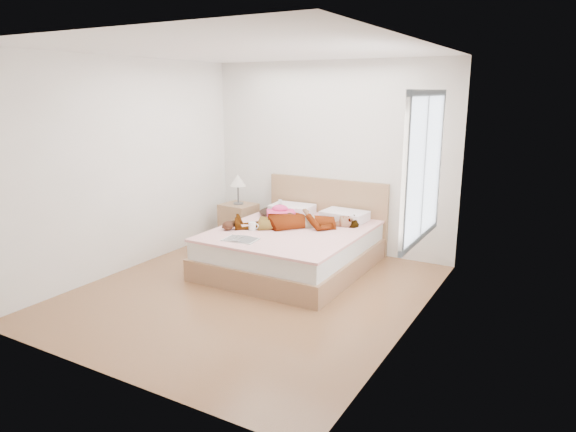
% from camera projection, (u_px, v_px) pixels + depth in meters
% --- Properties ---
extents(ground, '(4.00, 4.00, 0.00)m').
position_uv_depth(ground, '(250.00, 292.00, 5.75)').
color(ground, '#57371B').
rests_on(ground, ground).
extents(woman, '(1.69, 1.37, 0.22)m').
position_uv_depth(woman, '(298.00, 218.00, 6.53)').
color(woman, white).
rests_on(woman, bed).
extents(hair, '(0.51, 0.61, 0.09)m').
position_uv_depth(hair, '(278.00, 211.00, 7.20)').
color(hair, black).
rests_on(hair, bed).
extents(phone, '(0.09, 0.11, 0.05)m').
position_uv_depth(phone, '(280.00, 202.00, 7.09)').
color(phone, silver).
rests_on(phone, bed).
extents(room_shell, '(4.00, 4.00, 4.00)m').
position_uv_depth(room_shell, '(424.00, 168.00, 4.79)').
color(room_shell, white).
rests_on(room_shell, ground).
extents(bed, '(1.80, 2.08, 1.00)m').
position_uv_depth(bed, '(295.00, 245.00, 6.56)').
color(bed, brown).
rests_on(bed, ground).
extents(towel, '(0.47, 0.45, 0.19)m').
position_uv_depth(towel, '(281.00, 214.00, 6.89)').
color(towel, '#F24275').
rests_on(towel, bed).
extents(magazine, '(0.41, 0.30, 0.02)m').
position_uv_depth(magazine, '(240.00, 239.00, 5.95)').
color(magazine, white).
rests_on(magazine, bed).
extents(coffee_mug, '(0.14, 0.12, 0.10)m').
position_uv_depth(coffee_mug, '(253.00, 226.00, 6.36)').
color(coffee_mug, white).
rests_on(coffee_mug, bed).
extents(plush_toy, '(0.18, 0.23, 0.11)m').
position_uv_depth(plush_toy, '(229.00, 225.00, 6.38)').
color(plush_toy, black).
rests_on(plush_toy, bed).
extents(nightstand, '(0.50, 0.46, 1.01)m').
position_uv_depth(nightstand, '(239.00, 220.00, 7.60)').
color(nightstand, brown).
rests_on(nightstand, ground).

